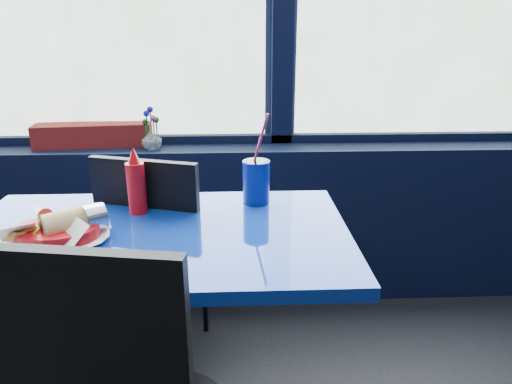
# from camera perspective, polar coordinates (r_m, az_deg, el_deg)

# --- Properties ---
(window_sill) EXTENTS (5.00, 0.26, 0.80)m
(window_sill) POSITION_cam_1_polar(r_m,az_deg,el_deg) (2.42, -15.67, -3.79)
(window_sill) COLOR black
(window_sill) RESTS_ON ground
(near_table) EXTENTS (1.20, 0.70, 0.75)m
(near_table) POSITION_cam_1_polar(r_m,az_deg,el_deg) (1.52, -12.15, -11.08)
(near_table) COLOR black
(near_table) RESTS_ON ground
(chair_near_back) EXTENTS (0.52, 0.52, 0.92)m
(chair_near_back) POSITION_cam_1_polar(r_m,az_deg,el_deg) (1.84, -13.48, -6.93)
(chair_near_back) COLOR black
(chair_near_back) RESTS_ON ground
(planter_box) EXTENTS (0.55, 0.19, 0.11)m
(planter_box) POSITION_cam_1_polar(r_m,az_deg,el_deg) (2.34, -19.64, 6.76)
(planter_box) COLOR maroon
(planter_box) RESTS_ON window_sill
(flower_vase) EXTENTS (0.12, 0.12, 0.20)m
(flower_vase) POSITION_cam_1_polar(r_m,az_deg,el_deg) (2.19, -12.93, 6.74)
(flower_vase) COLOR silver
(flower_vase) RESTS_ON window_sill
(food_basket) EXTENTS (0.29, 0.29, 0.10)m
(food_basket) POSITION_cam_1_polar(r_m,az_deg,el_deg) (1.45, -23.46, -4.40)
(food_basket) COLOR #AE0B10
(food_basket) RESTS_ON near_table
(ketchup_bottle) EXTENTS (0.06, 0.06, 0.23)m
(ketchup_bottle) POSITION_cam_1_polar(r_m,az_deg,el_deg) (1.56, -14.74, 0.96)
(ketchup_bottle) COLOR #AE0B10
(ketchup_bottle) RESTS_ON near_table
(soda_cup) EXTENTS (0.10, 0.10, 0.32)m
(soda_cup) POSITION_cam_1_polar(r_m,az_deg,el_deg) (1.61, 0.03, 1.41)
(soda_cup) COLOR navy
(soda_cup) RESTS_ON near_table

